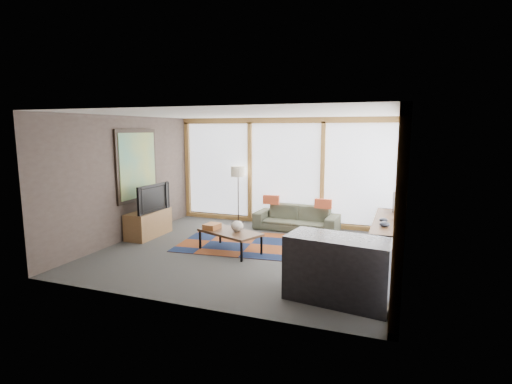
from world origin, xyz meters
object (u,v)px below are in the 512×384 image
(television, at_px, (150,198))
(coffee_table, at_px, (230,242))
(bookshelf, at_px, (385,235))
(sofa, at_px, (296,218))
(tv_console, at_px, (149,224))
(floor_lamp, at_px, (238,195))
(bar_counter, at_px, (339,269))

(television, bearing_deg, coffee_table, -97.67)
(coffee_table, xyz_separation_m, bookshelf, (2.76, 1.10, 0.10))
(sofa, height_order, television, television)
(tv_console, bearing_deg, coffee_table, -11.10)
(sofa, relative_size, floor_lamp, 1.36)
(bookshelf, xyz_separation_m, television, (-4.81, -0.71, 0.56))
(tv_console, height_order, television, television)
(television, bearing_deg, bar_counter, -110.33)
(floor_lamp, height_order, television, floor_lamp)
(coffee_table, bearing_deg, television, 169.16)
(sofa, height_order, floor_lamp, floor_lamp)
(sofa, relative_size, tv_console, 1.70)
(floor_lamp, xyz_separation_m, television, (-1.26, -1.89, 0.16))
(television, relative_size, bar_counter, 0.73)
(sofa, distance_m, bar_counter, 3.89)
(coffee_table, distance_m, tv_console, 2.18)
(bookshelf, relative_size, bar_counter, 1.72)
(floor_lamp, height_order, bookshelf, floor_lamp)
(floor_lamp, relative_size, coffee_table, 1.17)
(floor_lamp, distance_m, coffee_table, 2.47)
(tv_console, relative_size, television, 1.09)
(bar_counter, bearing_deg, tv_console, 164.89)
(sofa, bearing_deg, bookshelf, -23.54)
(bookshelf, xyz_separation_m, bar_counter, (-0.47, -2.60, 0.14))
(bookshelf, distance_m, tv_console, 4.94)
(bookshelf, bearing_deg, floor_lamp, 161.64)
(bookshelf, height_order, tv_console, bookshelf)
(floor_lamp, relative_size, television, 1.37)
(television, bearing_deg, tv_console, 75.71)
(floor_lamp, relative_size, bar_counter, 1.01)
(floor_lamp, relative_size, tv_console, 1.25)
(floor_lamp, bearing_deg, bookshelf, -18.36)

